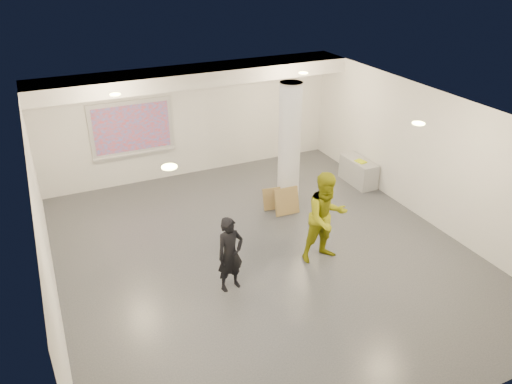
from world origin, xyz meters
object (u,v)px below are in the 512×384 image
projection_screen (132,129)px  man (326,217)px  credenza (358,171)px  woman (230,254)px  column (289,146)px

projection_screen → man: 5.75m
credenza → woman: 5.51m
column → woman: 3.67m
man → woman: bearing=-177.4°
column → credenza: (2.22, 0.21, -1.17)m
column → projection_screen: bearing=139.4°
column → projection_screen: 4.08m
man → projection_screen: bearing=117.0°
projection_screen → credenza: bearing=-24.7°
credenza → woman: woman is taller
projection_screen → man: (2.64, -5.08, -0.58)m
credenza → woman: (-4.76, -2.75, 0.40)m
credenza → man: (-2.68, -2.64, 0.61)m
credenza → man: bearing=-135.3°
projection_screen → woman: bearing=-83.8°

